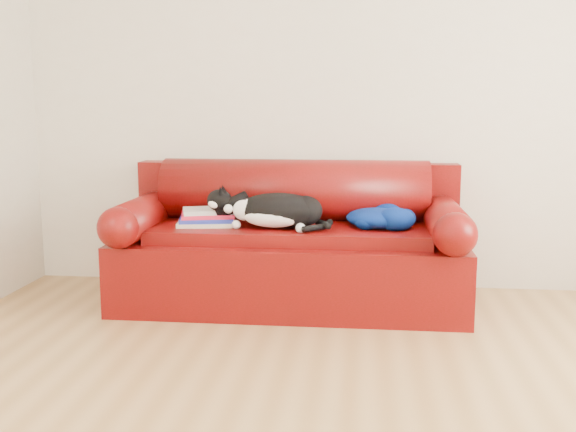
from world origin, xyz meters
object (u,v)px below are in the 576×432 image
Objects in this scene: cat at (277,211)px; blanket at (379,217)px; sofa_base at (291,266)px; book_stack at (207,217)px.

cat is 1.57× the size of blanket.
sofa_base is at bearing 64.85° from cat.
cat reaches higher than blanket.
blanket is at bearing 11.95° from cat.
cat is at bearing -169.79° from blanket.
sofa_base is 0.39m from cat.
book_stack is (-0.51, -0.06, 0.31)m from sofa_base.
cat is at bearing -8.75° from book_stack.
sofa_base is 0.63m from blanket.
blanket reaches higher than sofa_base.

